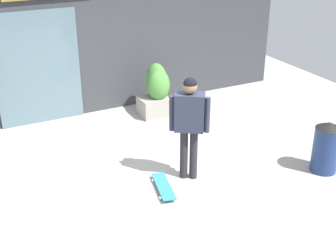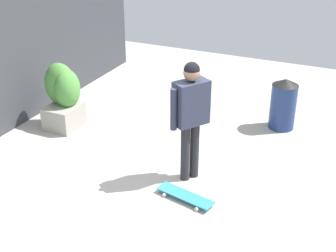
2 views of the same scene
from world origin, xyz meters
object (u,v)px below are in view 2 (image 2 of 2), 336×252
object	(u,v)px
skateboarder	(191,109)
skateboard	(185,196)
planter_box_right	(63,95)
trash_bin	(283,104)

from	to	relation	value
skateboarder	skateboard	bearing A→B (deg)	-39.56
planter_box_right	trash_bin	world-z (taller)	planter_box_right
skateboarder	planter_box_right	size ratio (longest dim) A/B	1.56
skateboarder	skateboard	distance (m)	1.17
skateboard	trash_bin	size ratio (longest dim) A/B	0.94
skateboard	skateboarder	bearing A→B (deg)	119.06
skateboard	planter_box_right	size ratio (longest dim) A/B	0.76
skateboarder	skateboard	world-z (taller)	skateboarder
trash_bin	skateboard	bearing A→B (deg)	165.88
skateboard	planter_box_right	xyz separation A→B (m)	(1.22, 2.83, 0.52)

